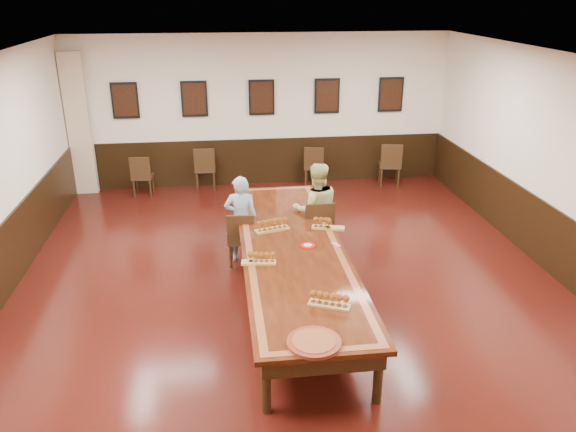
{
  "coord_description": "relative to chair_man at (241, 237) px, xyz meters",
  "views": [
    {
      "loc": [
        -0.93,
        -6.89,
        4.03
      ],
      "look_at": [
        0.0,
        0.5,
        1.0
      ],
      "focal_mm": 35.0,
      "sensor_mm": 36.0,
      "label": 1
    }
  ],
  "objects": [
    {
      "name": "wainscoting",
      "position": [
        0.66,
        -1.08,
        0.06
      ],
      "size": [
        8.0,
        10.0,
        1.0
      ],
      "color": "black",
      "rests_on": "floor"
    },
    {
      "name": "red_plate_grp",
      "position": [
        0.86,
        -1.1,
        0.32
      ],
      "size": [
        0.2,
        0.2,
        0.03
      ],
      "color": "red",
      "rests_on": "conference_table"
    },
    {
      "name": "carved_platter",
      "position": [
        0.57,
        -3.35,
        0.33
      ],
      "size": [
        0.58,
        0.58,
        0.04
      ],
      "color": "#5B1D12",
      "rests_on": "conference_table"
    },
    {
      "name": "chair_man",
      "position": [
        0.0,
        0.0,
        0.0
      ],
      "size": [
        0.45,
        0.49,
        0.88
      ],
      "primitive_type": null,
      "rotation": [
        0.0,
        0.0,
        3.05
      ],
      "color": "#312015",
      "rests_on": "floor"
    },
    {
      "name": "chair_woman",
      "position": [
        1.21,
        0.11,
        0.05
      ],
      "size": [
        0.47,
        0.51,
        0.98
      ],
      "primitive_type": null,
      "rotation": [
        0.0,
        0.0,
        3.17
      ],
      "color": "#312015",
      "rests_on": "floor"
    },
    {
      "name": "spare_chair_a",
      "position": [
        -1.88,
        3.4,
        -0.01
      ],
      "size": [
        0.43,
        0.46,
        0.87
      ],
      "primitive_type": null,
      "rotation": [
        0.0,
        0.0,
        3.09
      ],
      "color": "#312015",
      "rests_on": "floor"
    },
    {
      "name": "curtain",
      "position": [
        -3.09,
        3.74,
        1.01
      ],
      "size": [
        0.45,
        0.18,
        2.9
      ],
      "primitive_type": "cube",
      "color": "#CAAB8B",
      "rests_on": "floor"
    },
    {
      "name": "posters",
      "position": [
        0.66,
        3.86,
        1.46
      ],
      "size": [
        6.14,
        0.04,
        0.74
      ],
      "color": "black",
      "rests_on": "wall_back"
    },
    {
      "name": "ceiling",
      "position": [
        0.66,
        -1.08,
        2.77
      ],
      "size": [
        8.0,
        10.0,
        0.02
      ],
      "primitive_type": "cube",
      "color": "white",
      "rests_on": "floor"
    },
    {
      "name": "flight_b",
      "position": [
        1.22,
        -0.54,
        0.39
      ],
      "size": [
        0.5,
        0.26,
        0.18
      ],
      "color": "olive",
      "rests_on": "conference_table"
    },
    {
      "name": "flight_a",
      "position": [
        0.43,
        -0.51,
        0.4
      ],
      "size": [
        0.53,
        0.29,
        0.19
      ],
      "color": "olive",
      "rests_on": "conference_table"
    },
    {
      "name": "flight_d",
      "position": [
        0.85,
        -2.67,
        0.39
      ],
      "size": [
        0.49,
        0.32,
        0.18
      ],
      "color": "olive",
      "rests_on": "conference_table"
    },
    {
      "name": "person_man",
      "position": [
        0.01,
        0.09,
        0.26
      ],
      "size": [
        0.54,
        0.38,
        1.41
      ],
      "primitive_type": "imported",
      "rotation": [
        0.0,
        0.0,
        3.05
      ],
      "color": "teal",
      "rests_on": "floor"
    },
    {
      "name": "floor",
      "position": [
        0.66,
        -1.08,
        -0.45
      ],
      "size": [
        8.0,
        10.0,
        0.02
      ],
      "primitive_type": "cube",
      "color": "black",
      "rests_on": "ground"
    },
    {
      "name": "person_woman",
      "position": [
        1.21,
        0.21,
        0.32
      ],
      "size": [
        0.78,
        0.61,
        1.53
      ],
      "primitive_type": "imported",
      "rotation": [
        0.0,
        0.0,
        3.17
      ],
      "color": "#C5C97D",
      "rests_on": "floor"
    },
    {
      "name": "spare_chair_c",
      "position": [
        1.77,
        3.61,
        0.01
      ],
      "size": [
        0.52,
        0.55,
        0.89
      ],
      "primitive_type": null,
      "rotation": [
        0.0,
        0.0,
        2.89
      ],
      "color": "#312015",
      "rests_on": "floor"
    },
    {
      "name": "conference_table",
      "position": [
        0.66,
        -1.08,
        0.17
      ],
      "size": [
        1.4,
        5.0,
        0.76
      ],
      "color": "black",
      "rests_on": "floor"
    },
    {
      "name": "wall_back",
      "position": [
        0.66,
        3.93,
        1.16
      ],
      "size": [
        8.0,
        0.02,
        3.2
      ],
      "primitive_type": "cube",
      "color": "#F1E4C9",
      "rests_on": "floor"
    },
    {
      "name": "spare_chair_b",
      "position": [
        -0.6,
        3.68,
        0.02
      ],
      "size": [
        0.44,
        0.48,
        0.93
      ],
      "primitive_type": null,
      "rotation": [
        0.0,
        0.0,
        3.13
      ],
      "color": "#312015",
      "rests_on": "floor"
    },
    {
      "name": "flight_c",
      "position": [
        0.17,
        -1.53,
        0.39
      ],
      "size": [
        0.46,
        0.19,
        0.17
      ],
      "color": "olive",
      "rests_on": "conference_table"
    },
    {
      "name": "pink_phone",
      "position": [
        1.26,
        -1.1,
        0.31
      ],
      "size": [
        0.12,
        0.16,
        0.01
      ],
      "primitive_type": "cube",
      "rotation": [
        0.0,
        0.0,
        0.42
      ],
      "color": "#F3518F",
      "rests_on": "conference_table"
    },
    {
      "name": "spare_chair_d",
      "position": [
        3.4,
        3.41,
        0.04
      ],
      "size": [
        0.53,
        0.56,
        0.96
      ],
      "primitive_type": null,
      "rotation": [
        0.0,
        0.0,
        2.96
      ],
      "color": "#312015",
      "rests_on": "floor"
    }
  ]
}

